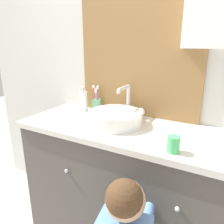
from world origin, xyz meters
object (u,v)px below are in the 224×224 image
sink_basin (116,117)px  drinking_cup (173,144)px  soap_dispenser (84,101)px  toothbrush_holder (96,104)px

sink_basin → drinking_cup: sink_basin is taller
soap_dispenser → drinking_cup: (0.77, -0.35, -0.04)m
soap_dispenser → drinking_cup: bearing=-24.4°
sink_basin → drinking_cup: 0.46m
toothbrush_holder → soap_dispenser: bearing=-156.5°
soap_dispenser → drinking_cup: size_ratio=2.28×
soap_dispenser → toothbrush_holder: bearing=23.5°
sink_basin → soap_dispenser: (-0.35, 0.14, 0.03)m
sink_basin → toothbrush_holder: 0.32m
drinking_cup → soap_dispenser: bearing=155.6°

